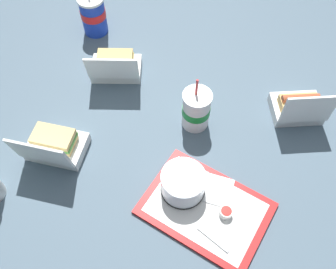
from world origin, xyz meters
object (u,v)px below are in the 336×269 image
clamshell_sandwich_front (55,145)px  soda_cup_center (93,15)px  food_tray (205,208)px  clamshell_sandwich_center (116,66)px  plastic_fork (213,239)px  clamshell_hotdog_right (298,107)px  cake_container (183,183)px  soda_cup_front (196,110)px  ketchup_cup (226,212)px

clamshell_sandwich_front → soda_cup_center: (0.13, -0.59, 0.04)m
food_tray → clamshell_sandwich_center: clamshell_sandwich_center is taller
plastic_fork → clamshell_hotdog_right: (-0.16, -0.54, 0.03)m
food_tray → plastic_fork: size_ratio=3.80×
food_tray → clamshell_sandwich_front: (0.53, -0.03, 0.04)m
food_tray → plastic_fork: bearing=118.7°
clamshell_hotdog_right → cake_container: bearing=55.6°
food_tray → soda_cup_front: bearing=-67.2°
cake_container → soda_cup_front: size_ratio=0.66×
plastic_fork → soda_cup_center: bearing=-23.4°
food_tray → clamshell_sandwich_center: size_ratio=1.85×
ketchup_cup → plastic_fork: (0.01, 0.09, -0.01)m
clamshell_sandwich_front → soda_cup_center: size_ratio=0.91×
ketchup_cup → cake_container: bearing=-13.7°
cake_container → soda_cup_center: (0.57, -0.58, 0.03)m
ketchup_cup → food_tray: bearing=-0.1°
clamshell_sandwich_front → clamshell_sandwich_center: (-0.05, -0.39, -0.00)m
clamshell_hotdog_right → food_tray: bearing=66.0°
clamshell_sandwich_front → clamshell_sandwich_center: clamshell_sandwich_front is taller
plastic_fork → clamshell_sandwich_front: (0.57, -0.12, 0.03)m
soda_cup_front → food_tray: bearing=112.8°
plastic_fork → soda_cup_center: size_ratio=0.49×
clamshell_hotdog_right → soda_cup_center: soda_cup_center is taller
food_tray → ketchup_cup: bearing=179.9°
plastic_fork → soda_cup_front: soda_cup_front is taller
clamshell_sandwich_front → ketchup_cup: bearing=176.9°
cake_container → soda_cup_front: (0.04, -0.26, 0.02)m
clamshell_hotdog_right → soda_cup_center: 0.88m
food_tray → clamshell_hotdog_right: 0.50m
ketchup_cup → clamshell_sandwich_center: clamshell_sandwich_center is taller
ketchup_cup → clamshell_hotdog_right: (-0.14, -0.46, 0.01)m
cake_container → clamshell_sandwich_center: 0.55m
cake_container → clamshell_hotdog_right: size_ratio=0.66×
soda_cup_front → clamshell_sandwich_front: bearing=33.7°
plastic_fork → food_tray: bearing=-39.7°
clamshell_hotdog_right → clamshell_sandwich_center: bearing=2.9°
food_tray → soda_cup_front: size_ratio=1.97×
plastic_fork → soda_cup_front: bearing=-44.3°
clamshell_sandwich_center → soda_cup_front: soda_cup_front is taller
cake_container → soda_cup_center: size_ratio=0.63×
clamshell_sandwich_center → clamshell_hotdog_right: (-0.68, -0.03, -0.00)m
soda_cup_center → ketchup_cup: bearing=139.4°
food_tray → cake_container: cake_container is taller
soda_cup_center → soda_cup_front: bearing=149.2°
ketchup_cup → soda_cup_center: bearing=-40.6°
food_tray → clamshell_hotdog_right: clamshell_hotdog_right is taller
cake_container → soda_cup_center: soda_cup_center is taller
clamshell_sandwich_center → soda_cup_center: (0.18, -0.20, 0.04)m
clamshell_sandwich_front → clamshell_hotdog_right: bearing=-149.8°
ketchup_cup → clamshell_hotdog_right: clamshell_hotdog_right is taller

